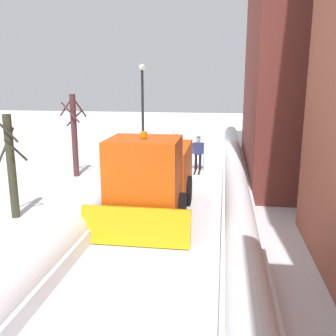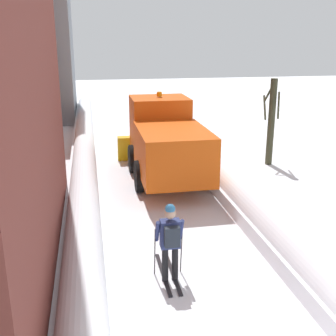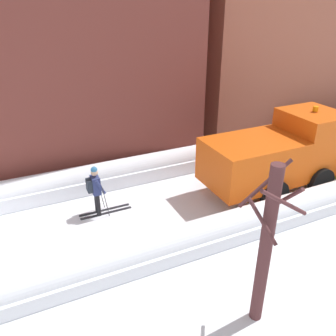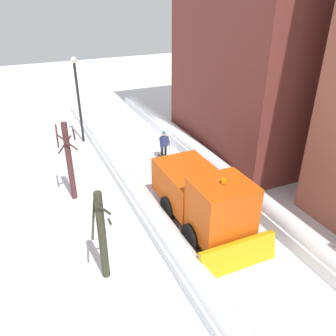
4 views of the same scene
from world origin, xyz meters
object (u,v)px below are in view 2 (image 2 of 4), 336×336
traffic_light_pole (32,165)px  bare_tree_mid (271,121)px  skier (170,239)px  plow_truck (166,141)px

traffic_light_pole → bare_tree_mid: size_ratio=1.17×
skier → bare_tree_mid: bare_tree_mid is taller
skier → traffic_light_pole: bearing=-171.5°
skier → bare_tree_mid: size_ratio=0.51×
skier → traffic_light_pole: (-2.62, -0.39, 1.92)m
plow_truck → bare_tree_mid: bare_tree_mid is taller
skier → bare_tree_mid: (5.77, 7.98, 0.84)m
plow_truck → skier: plow_truck is taller
traffic_light_pole → skier: bearing=8.5°
skier → bare_tree_mid: 9.88m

